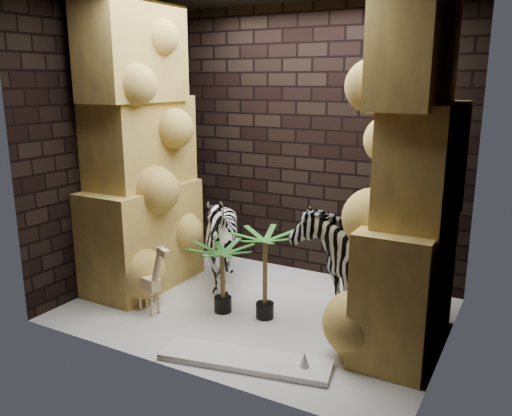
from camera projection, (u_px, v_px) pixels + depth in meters
The scene contains 13 objects.
floor at pixel (256, 310), 5.14m from camera, with size 3.50×3.50×0.00m, color silver.
wall_back at pixel (310, 144), 5.84m from camera, with size 3.50×3.50×0.00m, color black.
wall_front at pixel (171, 180), 3.72m from camera, with size 3.50×3.50×0.00m, color black.
wall_left at pixel (113, 146), 5.60m from camera, with size 3.00×3.00×0.00m, color black.
wall_right at pixel (458, 174), 3.95m from camera, with size 3.00×3.00×0.00m, color black.
rock_pillar_left at pixel (138, 148), 5.44m from camera, with size 0.68×1.30×3.00m, color gold, non-canonical shape.
rock_pillar_right at pixel (414, 171), 4.11m from camera, with size 0.58×1.25×3.00m, color gold, non-canonical shape.
zebra_right at pixel (348, 243), 5.04m from camera, with size 0.60×1.12×1.32m, color white.
zebra_left at pixel (221, 246), 5.50m from camera, with size 0.88×1.09×0.99m, color white.
giraffe_toy at pixel (148, 275), 5.00m from camera, with size 0.40×0.13×0.77m, color #FFD49B, non-canonical shape.
palm_front at pixel (265, 275), 4.86m from camera, with size 0.36×0.36×0.86m, color #1A721B, non-canonical shape.
palm_back at pixel (222, 278), 5.02m from camera, with size 0.36×0.36×0.69m, color #1A721B, non-canonical shape.
surfboard at pixel (245, 360), 4.17m from camera, with size 1.38×0.34×0.05m, color white.
Camera 1 is at (2.31, -4.15, 2.20)m, focal length 36.76 mm.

